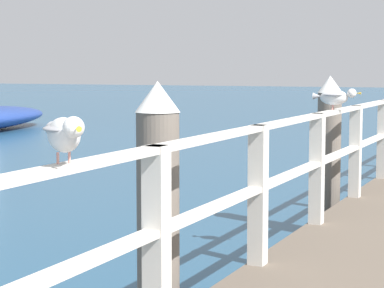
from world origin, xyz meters
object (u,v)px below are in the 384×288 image
object	(u,v)px
dock_piling_far	(329,154)
seagull_foreground	(64,133)
dock_piling_near	(158,224)
seagull_background	(335,97)

from	to	relation	value
dock_piling_far	seagull_foreground	distance (m)	5.95
dock_piling_near	dock_piling_far	size ratio (longest dim) A/B	1.00
seagull_foreground	dock_piling_near	bearing A→B (deg)	-124.54
dock_piling_far	seagull_foreground	xyz separation A→B (m)	(0.39, -5.89, 0.74)
dock_piling_far	seagull_foreground	bearing A→B (deg)	-86.25
dock_piling_near	seagull_background	xyz separation A→B (m)	(0.39, 3.02, 0.74)
dock_piling_far	seagull_background	distance (m)	1.54
seagull_background	dock_piling_far	bearing A→B (deg)	-165.80
dock_piling_far	seagull_foreground	size ratio (longest dim) A/B	4.87
seagull_foreground	dock_piling_far	bearing A→B (deg)	-134.55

